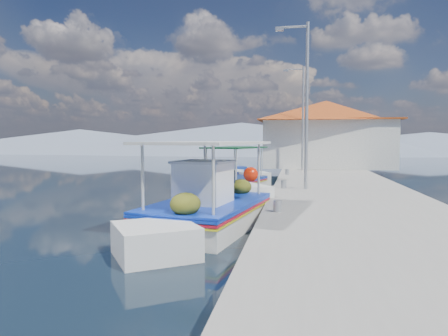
# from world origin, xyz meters

# --- Properties ---
(ground) EXTENTS (160.00, 160.00, 0.00)m
(ground) POSITION_xyz_m (0.00, 0.00, 0.00)
(ground) COLOR black
(ground) RESTS_ON ground
(quay) EXTENTS (5.00, 44.00, 0.50)m
(quay) POSITION_xyz_m (5.90, 6.00, 0.25)
(quay) COLOR gray
(quay) RESTS_ON ground
(bollards) EXTENTS (0.20, 17.20, 0.30)m
(bollards) POSITION_xyz_m (3.80, 5.25, 0.65)
(bollards) COLOR #A5A8AD
(bollards) RESTS_ON quay
(main_caique) EXTENTS (3.08, 7.46, 2.50)m
(main_caique) POSITION_xyz_m (2.02, -2.92, 0.48)
(main_caique) COLOR white
(main_caique) RESTS_ON ground
(caique_green_canopy) EXTENTS (2.87, 5.64, 2.21)m
(caique_green_canopy) POSITION_xyz_m (1.61, 4.44, 0.33)
(caique_green_canopy) COLOR white
(caique_green_canopy) RESTS_ON ground
(caique_blue_hull) EXTENTS (2.71, 6.33, 1.15)m
(caique_blue_hull) POSITION_xyz_m (0.31, 6.03, 0.31)
(caique_blue_hull) COLOR navy
(caique_blue_hull) RESTS_ON ground
(harbor_building) EXTENTS (10.49, 10.49, 4.40)m
(harbor_building) POSITION_xyz_m (6.20, 15.00, 2.78)
(harbor_building) COLOR white
(harbor_building) RESTS_ON quay
(lamp_post_near) EXTENTS (1.21, 0.14, 6.00)m
(lamp_post_near) POSITION_xyz_m (4.51, 2.00, 3.85)
(lamp_post_near) COLOR #A5A8AD
(lamp_post_near) RESTS_ON quay
(lamp_post_far) EXTENTS (1.21, 0.14, 6.00)m
(lamp_post_far) POSITION_xyz_m (4.51, 11.00, 3.85)
(lamp_post_far) COLOR #A5A8AD
(lamp_post_far) RESTS_ON quay
(mountain_ridge) EXTENTS (171.40, 96.00, 5.50)m
(mountain_ridge) POSITION_xyz_m (6.54, 56.00, 2.04)
(mountain_ridge) COLOR slate
(mountain_ridge) RESTS_ON ground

